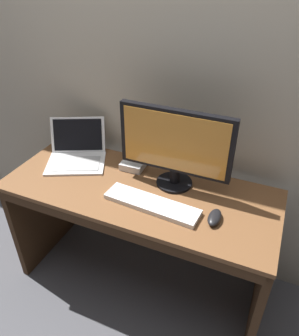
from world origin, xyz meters
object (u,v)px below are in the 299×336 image
at_px(laptop_white, 77,151).
at_px(external_monitor, 175,145).
at_px(computer_mouse, 215,217).
at_px(external_drive_box, 134,164).
at_px(wired_keyboard, 152,204).

distance_m(laptop_white, external_monitor, 0.63).
bearing_deg(computer_mouse, laptop_white, 166.78).
distance_m(external_monitor, computer_mouse, 0.38).
relative_size(external_monitor, external_drive_box, 4.16).
xyz_separation_m(external_monitor, wired_keyboard, (-0.04, -0.20, -0.22)).
height_order(laptop_white, external_monitor, external_monitor).
distance_m(external_monitor, wired_keyboard, 0.30).
bearing_deg(external_drive_box, wired_keyboard, -50.70).
relative_size(external_monitor, computer_mouse, 4.76).
bearing_deg(laptop_white, external_monitor, -2.21).
xyz_separation_m(external_monitor, computer_mouse, (0.26, -0.18, -0.22)).
xyz_separation_m(laptop_white, computer_mouse, (0.86, -0.20, -0.03)).
distance_m(wired_keyboard, computer_mouse, 0.30).
bearing_deg(wired_keyboard, external_drive_box, 129.30).
bearing_deg(laptop_white, external_drive_box, 9.10).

